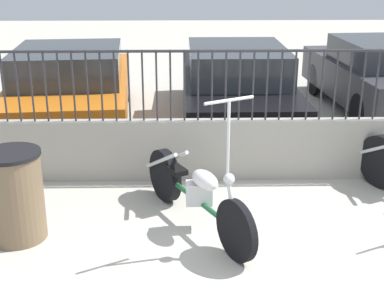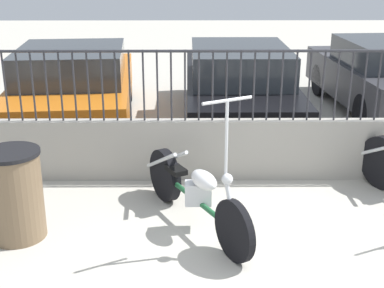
{
  "view_description": "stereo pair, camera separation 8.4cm",
  "coord_description": "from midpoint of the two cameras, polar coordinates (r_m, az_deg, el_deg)",
  "views": [
    {
      "loc": [
        -0.91,
        -4.0,
        2.81
      ],
      "look_at": [
        -0.78,
        1.89,
        0.7
      ],
      "focal_mm": 50.0,
      "sensor_mm": 36.0,
      "label": 1
    },
    {
      "loc": [
        -0.82,
        -4.0,
        2.81
      ],
      "look_at": [
        -0.78,
        1.89,
        0.7
      ],
      "focal_mm": 50.0,
      "sensor_mm": 36.0,
      "label": 2
    }
  ],
  "objects": [
    {
      "name": "trash_bin",
      "position": [
        5.78,
        -18.04,
        -5.14
      ],
      "size": [
        0.61,
        0.61,
        0.95
      ],
      "color": "brown",
      "rests_on": "ground_plane"
    },
    {
      "name": "motorcycle_green",
      "position": [
        5.82,
        0.3,
        -4.89
      ],
      "size": [
        1.13,
        1.99,
        1.58
      ],
      "rotation": [
        0.0,
        0.0,
        -1.08
      ],
      "color": "black",
      "rests_on": "ground_plane"
    },
    {
      "name": "car_black",
      "position": [
        9.33,
        5.2,
        6.39
      ],
      "size": [
        1.77,
        4.54,
        1.34
      ],
      "rotation": [
        0.0,
        0.0,
        1.57
      ],
      "color": "black",
      "rests_on": "ground_plane"
    },
    {
      "name": "fence_railing",
      "position": [
        6.73,
        7.04,
        7.28
      ],
      "size": [
        9.49,
        0.04,
        0.9
      ],
      "color": "#2D2D33",
      "rests_on": "low_wall"
    },
    {
      "name": "car_orange",
      "position": [
        9.42,
        -12.23,
        6.15
      ],
      "size": [
        2.25,
        4.43,
        1.33
      ],
      "rotation": [
        0.0,
        0.0,
        1.66
      ],
      "color": "black",
      "rests_on": "ground_plane"
    },
    {
      "name": "low_wall",
      "position": [
        7.0,
        6.7,
        -0.57
      ],
      "size": [
        9.49,
        0.18,
        0.8
      ],
      "color": "#9E998E",
      "rests_on": "ground_plane"
    }
  ]
}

